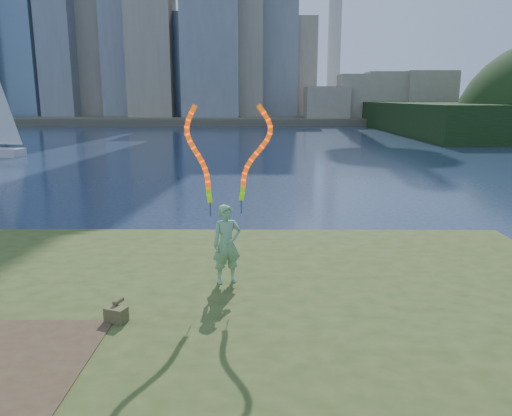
{
  "coord_description": "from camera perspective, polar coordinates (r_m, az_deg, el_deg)",
  "views": [
    {
      "loc": [
        1.98,
        -9.92,
        4.69
      ],
      "look_at": [
        1.91,
        1.0,
        2.27
      ],
      "focal_mm": 35.0,
      "sensor_mm": 36.0,
      "label": 1
    }
  ],
  "objects": [
    {
      "name": "canvas_bag",
      "position": [
        9.38,
        -15.67,
        -11.53
      ],
      "size": [
        0.43,
        0.49,
        0.35
      ],
      "rotation": [
        0.0,
        0.0,
        -0.37
      ],
      "color": "brown",
      "rests_on": "grassy_knoll"
    },
    {
      "name": "far_shore",
      "position": [
        105.02,
        -0.7,
        10.25
      ],
      "size": [
        320.0,
        40.0,
        1.2
      ],
      "primitive_type": "cube",
      "color": "#4A4536",
      "rests_on": "ground"
    },
    {
      "name": "grassy_knoll",
      "position": [
        9.0,
        -12.93,
        -16.77
      ],
      "size": [
        20.0,
        18.0,
        0.8
      ],
      "color": "#384719",
      "rests_on": "ground"
    },
    {
      "name": "ground",
      "position": [
        11.15,
        -10.12,
        -12.59
      ],
      "size": [
        320.0,
        320.0,
        0.0
      ],
      "primitive_type": "plane",
      "color": "#1B2944",
      "rests_on": "ground"
    },
    {
      "name": "woman_with_ribbons",
      "position": [
        10.52,
        -3.41,
        -1.23
      ],
      "size": [
        1.96,
        0.78,
        4.08
      ],
      "rotation": [
        0.0,
        0.0,
        0.35
      ],
      "color": "#1F7528",
      "rests_on": "grassy_knoll"
    }
  ]
}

